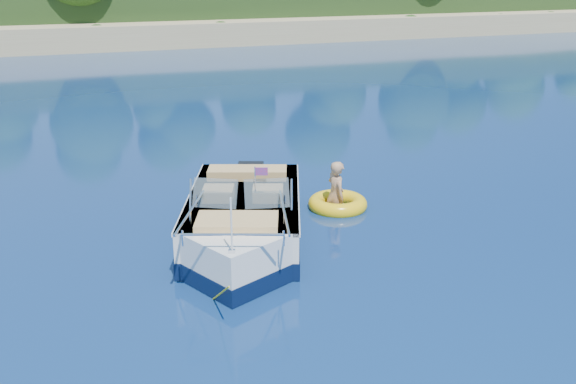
# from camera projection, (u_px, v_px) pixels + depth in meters

# --- Properties ---
(ground) EXTENTS (160.00, 160.00, 0.00)m
(ground) POSITION_uv_depth(u_px,v_px,m) (283.00, 372.00, 8.12)
(ground) COLOR #091845
(ground) RESTS_ON ground
(shoreline) EXTENTS (170.00, 59.00, 6.00)m
(shoreline) POSITION_uv_depth(u_px,v_px,m) (58.00, 8.00, 63.95)
(shoreline) COLOR tan
(shoreline) RESTS_ON ground
(motorboat) EXTENTS (3.34, 5.48, 1.92)m
(motorboat) POSITION_uv_depth(u_px,v_px,m) (243.00, 225.00, 11.78)
(motorboat) COLOR silver
(motorboat) RESTS_ON ground
(tow_tube) EXTENTS (1.50, 1.50, 0.33)m
(tow_tube) POSITION_uv_depth(u_px,v_px,m) (338.00, 204.00, 13.64)
(tow_tube) COLOR yellow
(tow_tube) RESTS_ON ground
(boy) EXTENTS (0.44, 0.86, 1.64)m
(boy) POSITION_uv_depth(u_px,v_px,m) (334.00, 208.00, 13.64)
(boy) COLOR tan
(boy) RESTS_ON ground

